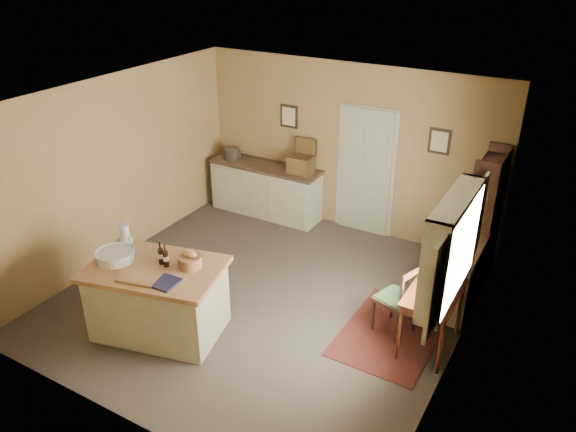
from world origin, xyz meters
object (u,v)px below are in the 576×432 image
(desk_chair, at_px, (396,299))
(right_cabinet, at_px, (454,274))
(writing_desk, at_px, (433,299))
(shelving_unit, at_px, (487,217))
(work_island, at_px, (158,297))
(sideboard, at_px, (266,188))

(desk_chair, bearing_deg, right_cabinet, 81.45)
(writing_desk, height_order, right_cabinet, right_cabinet)
(writing_desk, bearing_deg, desk_chair, 171.93)
(desk_chair, distance_m, right_cabinet, 1.02)
(shelving_unit, bearing_deg, right_cabinet, -99.58)
(work_island, bearing_deg, desk_chair, 16.32)
(sideboard, relative_size, shelving_unit, 1.06)
(right_cabinet, bearing_deg, shelving_unit, 80.42)
(sideboard, relative_size, writing_desk, 2.19)
(desk_chair, height_order, right_cabinet, right_cabinet)
(writing_desk, distance_m, shelving_unit, 1.89)
(work_island, height_order, sideboard, work_island)
(work_island, bearing_deg, writing_desk, 11.31)
(work_island, bearing_deg, sideboard, 86.55)
(right_cabinet, bearing_deg, sideboard, 162.95)
(desk_chair, height_order, shelving_unit, shelving_unit)
(sideboard, bearing_deg, writing_desk, -30.28)
(work_island, height_order, right_cabinet, work_island)
(shelving_unit, bearing_deg, sideboard, 176.90)
(sideboard, relative_size, desk_chair, 2.14)
(sideboard, bearing_deg, desk_chair, -32.99)
(writing_desk, distance_m, desk_chair, 0.50)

